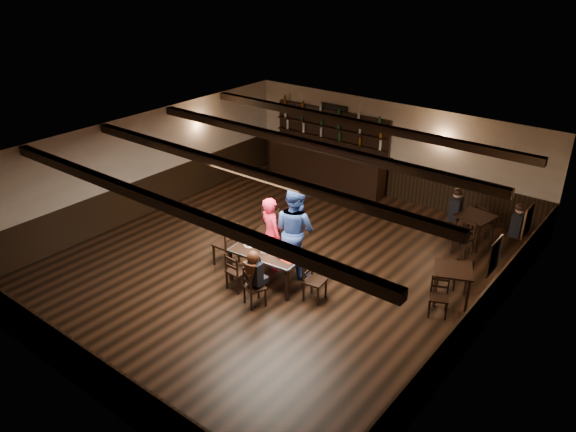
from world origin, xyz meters
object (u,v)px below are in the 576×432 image
Objects in this scene: man_blue at (295,230)px; chair_near_right at (251,285)px; cake at (250,244)px; chair_near_left at (235,269)px; dining_table at (267,256)px; bar_counter at (327,160)px; woman_pink at (271,234)px.

chair_near_right is at bearing 101.04° from man_blue.
chair_near_left is at bearing -79.00° from cake.
cake is (-0.47, 0.01, 0.12)m from dining_table.
man_blue is (-0.13, 1.58, 0.53)m from chair_near_right.
chair_near_left is at bearing 161.41° from chair_near_right.
dining_table is 0.40× the size of bar_counter.
man_blue is 7.54× the size of cake.
woman_pink is at bearing 114.49° from chair_near_right.
chair_near_right is 1.67m from man_blue.
dining_table is 0.85m from man_blue.
woman_pink is 0.42× the size of bar_counter.
chair_near_left is at bearing -72.87° from bar_counter.
dining_table is 0.49m from cake.
chair_near_left is 0.69m from cake.
man_blue reaches higher than cake.
chair_near_left is (-0.36, -0.60, -0.18)m from dining_table.
woman_pink is (-0.62, 1.35, 0.37)m from chair_near_right.
cake reaches higher than chair_near_right.
woman_pink reaches higher than cake.
chair_near_left is 1.19m from woman_pink.
dining_table is 0.89m from chair_near_right.
woman_pink is at bearing 88.82° from chair_near_left.
cake is at bearing 132.52° from chair_near_right.
chair_near_left is 0.67m from chair_near_right.
dining_table is at bearing 142.21° from woman_pink.
chair_near_right is 0.20× the size of bar_counter.
man_blue is at bearing 50.18° from cake.
chair_near_right is 1.53m from woman_pink.
cake is at bearing 178.81° from dining_table.
cake is 5.68m from bar_counter.
cake is at bearing 101.00° from chair_near_left.
man_blue is (0.15, 0.76, 0.34)m from dining_table.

